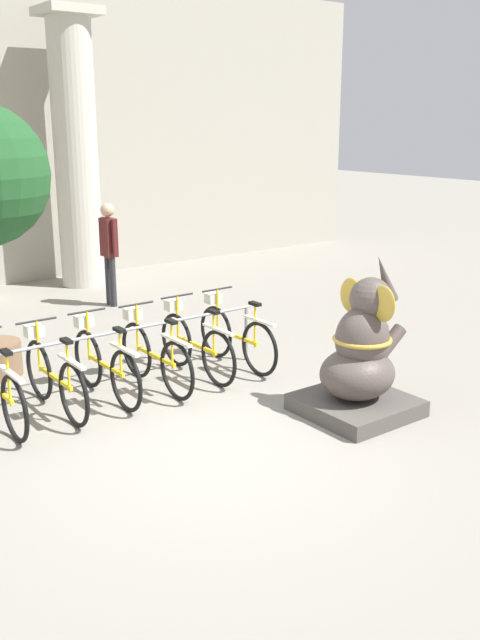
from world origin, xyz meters
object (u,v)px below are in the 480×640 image
(bicycle_1, at_px, (54,376))
(bicycle_3, at_px, (154,355))
(bicycle_5, at_px, (235,335))
(person_pedestrian, at_px, (109,244))
(bicycle_2, at_px, (105,364))
(elephant_statue, at_px, (361,361))
(bicycle_4, at_px, (195,344))

(bicycle_1, bearing_deg, bicycle_3, -1.01)
(bicycle_5, height_order, person_pedestrian, person_pedestrian)
(bicycle_2, relative_size, elephant_statue, 0.94)
(bicycle_2, relative_size, bicycle_3, 1.00)
(bicycle_2, distance_m, bicycle_3, 0.64)
(bicycle_4, xyz_separation_m, bicycle_5, (0.64, -0.00, 0.00))
(bicycle_4, height_order, bicycle_5, same)
(bicycle_1, relative_size, bicycle_3, 1.00)
(bicycle_2, relative_size, person_pedestrian, 0.93)
(bicycle_5, relative_size, person_pedestrian, 0.93)
(bicycle_4, bearing_deg, bicycle_1, -178.71)
(bicycle_1, bearing_deg, bicycle_5, 0.91)
(bicycle_2, bearing_deg, person_pedestrian, 62.06)
(bicycle_1, bearing_deg, bicycle_2, 3.15)
(bicycle_2, height_order, bicycle_4, same)
(bicycle_4, bearing_deg, elephant_statue, -69.43)
(bicycle_3, bearing_deg, bicycle_2, 174.84)
(bicycle_3, distance_m, person_pedestrian, 4.26)
(bicycle_4, distance_m, bicycle_5, 0.64)
(bicycle_2, bearing_deg, bicycle_1, -176.85)
(bicycle_3, distance_m, elephant_statue, 2.51)
(bicycle_5, bearing_deg, bicycle_4, 179.79)
(bicycle_1, distance_m, bicycle_5, 2.56)
(elephant_statue, distance_m, person_pedestrian, 6.03)
(bicycle_5, xyz_separation_m, elephant_statue, (0.16, -2.12, 0.19))
(elephant_statue, relative_size, person_pedestrian, 0.99)
(bicycle_1, xyz_separation_m, person_pedestrian, (2.71, 3.93, 0.68))
(bicycle_1, distance_m, elephant_statue, 3.42)
(bicycle_1, height_order, elephant_statue, elephant_statue)
(bicycle_3, height_order, elephant_statue, elephant_statue)
(bicycle_2, bearing_deg, bicycle_5, 0.17)
(bicycle_5, bearing_deg, bicycle_1, -179.09)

